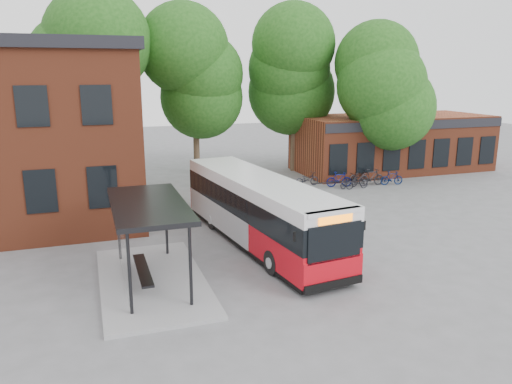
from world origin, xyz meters
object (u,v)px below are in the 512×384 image
object	(u,v)px
bicycle_4	(357,182)
bicycle_2	(349,181)
bicycle_3	(339,179)
bicycle_7	(392,178)
bicycle_6	(359,176)
bus_shelter	(150,243)
bicycle_0	(307,179)
city_bus	(259,211)
bicycle_5	(371,177)

from	to	relation	value
bicycle_4	bicycle_2	bearing A→B (deg)	42.89
bicycle_2	bicycle_4	size ratio (longest dim) A/B	1.06
bicycle_3	bicycle_7	world-z (taller)	bicycle_3
bicycle_3	bicycle_4	world-z (taller)	bicycle_3
bicycle_2	bicycle_3	world-z (taller)	bicycle_3
bicycle_6	bicycle_7	distance (m)	2.12
bus_shelter	bicycle_3	bearing A→B (deg)	40.15
bicycle_3	bicycle_0	bearing A→B (deg)	77.08
bus_shelter	bicycle_2	distance (m)	17.23
bicycle_7	bus_shelter	bearing A→B (deg)	131.61
city_bus	bicycle_5	bearing A→B (deg)	30.92
bicycle_0	bicycle_3	world-z (taller)	bicycle_3
bicycle_3	bicycle_5	size ratio (longest dim) A/B	0.89
bicycle_4	bicycle_0	bearing A→B (deg)	54.62
bicycle_0	bicycle_2	distance (m)	2.66
bicycle_2	bicycle_6	xyz separation A→B (m)	(1.43, 1.30, -0.01)
city_bus	bicycle_3	bearing A→B (deg)	38.54
bicycle_6	bicycle_3	bearing A→B (deg)	98.17
bicycle_5	bicycle_6	bearing A→B (deg)	9.95
bicycle_0	bicycle_4	size ratio (longest dim) A/B	1.10
bicycle_4	bicycle_5	world-z (taller)	bicycle_5
bicycle_6	city_bus	bearing A→B (deg)	117.09
bicycle_2	bicycle_6	size ratio (longest dim) A/B	1.01
bicycle_7	bicycle_5	bearing A→B (deg)	89.46
bus_shelter	bicycle_6	distance (m)	19.15
bus_shelter	bicycle_3	distance (m)	17.18
city_bus	bicycle_7	size ratio (longest dim) A/B	7.42
bicycle_4	bicycle_5	size ratio (longest dim) A/B	0.85
bicycle_2	bicycle_4	xyz separation A→B (m)	(0.35, -0.35, -0.03)
bicycle_0	bicycle_6	xyz separation A→B (m)	(3.71, -0.07, -0.02)
bicycle_6	bicycle_7	size ratio (longest dim) A/B	1.08
bicycle_2	bicycle_4	world-z (taller)	bicycle_2
bicycle_0	bicycle_5	world-z (taller)	bicycle_5
bicycle_4	bicycle_6	size ratio (longest dim) A/B	0.95
bicycle_2	bicycle_7	xyz separation A→B (m)	(3.04, -0.08, 0.02)
bicycle_2	bicycle_5	bearing A→B (deg)	-107.05
city_bus	bicycle_6	distance (m)	13.80
bus_shelter	bicycle_7	xyz separation A→B (m)	(16.60, 10.49, -1.00)
bicycle_4	bicycle_7	distance (m)	2.70
bicycle_4	bicycle_5	bearing A→B (deg)	-71.32
bicycle_0	bicycle_4	distance (m)	3.14
bicycle_3	bicycle_7	size ratio (longest dim) A/B	1.08
bicycle_2	bicycle_3	xyz separation A→B (m)	(-0.45, 0.48, 0.06)
city_bus	bicycle_6	xyz separation A→B (m)	(10.18, 9.26, -0.99)
bicycle_2	bicycle_3	bearing A→B (deg)	20.78
bicycle_5	bicycle_7	world-z (taller)	bicycle_5
bus_shelter	bicycle_6	size ratio (longest dim) A/B	4.31
bicycle_0	bicycle_7	world-z (taller)	bicycle_7
city_bus	bicycle_5	distance (m)	13.24
bus_shelter	bicycle_3	world-z (taller)	bus_shelter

